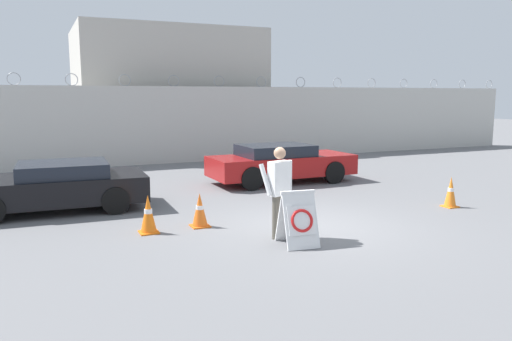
# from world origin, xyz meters

# --- Properties ---
(ground_plane) EXTENTS (90.00, 90.00, 0.00)m
(ground_plane) POSITION_xyz_m (0.00, 0.00, 0.00)
(ground_plane) COLOR slate
(perimeter_wall) EXTENTS (36.00, 0.30, 3.59)m
(perimeter_wall) POSITION_xyz_m (0.00, 11.15, 1.58)
(perimeter_wall) COLOR beige
(perimeter_wall) RESTS_ON ground_plane
(building_block) EXTENTS (8.36, 6.33, 5.84)m
(building_block) POSITION_xyz_m (0.71, 15.40, 2.92)
(building_block) COLOR #B2ADA3
(building_block) RESTS_ON ground_plane
(barricade_sign) EXTENTS (0.72, 0.82, 1.04)m
(barricade_sign) POSITION_xyz_m (-0.86, -1.08, 0.51)
(barricade_sign) COLOR white
(barricade_sign) RESTS_ON ground_plane
(security_guard) EXTENTS (0.69, 0.37, 1.80)m
(security_guard) POSITION_xyz_m (-0.98, -0.51, 1.01)
(security_guard) COLOR #514C42
(security_guard) RESTS_ON ground_plane
(traffic_cone_near) EXTENTS (0.38, 0.38, 0.79)m
(traffic_cone_near) POSITION_xyz_m (-3.25, 0.89, 0.39)
(traffic_cone_near) COLOR orange
(traffic_cone_near) RESTS_ON ground_plane
(traffic_cone_mid) EXTENTS (0.39, 0.39, 0.73)m
(traffic_cone_mid) POSITION_xyz_m (-2.15, 0.94, 0.36)
(traffic_cone_mid) COLOR orange
(traffic_cone_mid) RESTS_ON ground_plane
(traffic_cone_far) EXTENTS (0.34, 0.34, 0.77)m
(traffic_cone_far) POSITION_xyz_m (4.18, 0.22, 0.38)
(traffic_cone_far) COLOR orange
(traffic_cone_far) RESTS_ON ground_plane
(parked_car_front_coupe) EXTENTS (4.32, 2.12, 1.18)m
(parked_car_front_coupe) POSITION_xyz_m (-4.87, 3.77, 0.61)
(parked_car_front_coupe) COLOR black
(parked_car_front_coupe) RESTS_ON ground_plane
(parked_car_rear_sedan) EXTENTS (4.64, 1.96, 1.23)m
(parked_car_rear_sedan) POSITION_xyz_m (1.87, 5.14, 0.64)
(parked_car_rear_sedan) COLOR black
(parked_car_rear_sedan) RESTS_ON ground_plane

